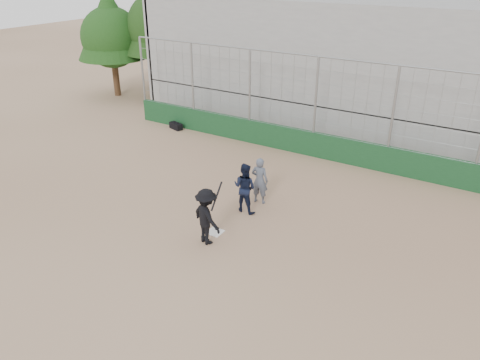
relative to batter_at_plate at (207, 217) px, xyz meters
The scene contains 10 objects.
ground 1.00m from the batter_at_plate, 101.57° to the left, with size 90.00×90.00×0.00m, color #825F46.
home_plate 0.99m from the batter_at_plate, 101.57° to the left, with size 0.44×0.44×0.02m, color white.
backstop 7.54m from the batter_at_plate, 90.84° to the left, with size 18.10×0.25×4.04m.
bleachers 12.66m from the batter_at_plate, 90.51° to the left, with size 20.25×6.70×6.98m.
tree_left 16.41m from the batter_at_plate, 133.92° to the left, with size 4.48×4.48×7.00m.
tree_right 17.16m from the batter_at_plate, 143.59° to the left, with size 3.84×3.84×6.00m.
batter_at_plate is the anchor object (origin of this frame).
catcher_crouched 2.11m from the batter_at_plate, 91.02° to the left, with size 0.86×0.69×1.13m.
umpire 2.88m from the batter_at_plate, 88.80° to the left, with size 0.58×0.38×1.43m, color #515967.
equipment_bag 9.97m from the batter_at_plate, 134.05° to the left, with size 0.76×0.49×0.34m.
Camera 1 is at (6.86, -9.64, 7.37)m, focal length 35.00 mm.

